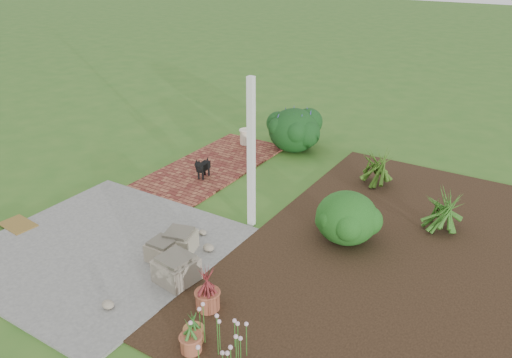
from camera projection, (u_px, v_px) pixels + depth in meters
The scene contains 19 objects.
ground at pixel (233, 222), 8.39m from camera, with size 80.00×80.00×0.00m, color #336520.
concrete_patio at pixel (101, 248), 7.64m from camera, with size 3.50×3.50×0.04m, color slate.
brick_path at pixel (214, 165), 10.54m from camera, with size 1.60×3.50×0.04m, color maroon.
garden_bed at pixel (388, 252), 7.56m from camera, with size 4.00×7.00×0.03m, color black.
veranda_post at pixel (251, 155), 7.79m from camera, with size 0.10×0.10×2.50m, color white.
stone_trough_near at pixel (176, 270), 6.80m from camera, with size 0.50×0.50×0.33m, color #726A59.
stone_trough_mid at pixel (180, 242), 7.47m from camera, with size 0.45×0.45×0.30m, color gray.
stone_trough_far at pixel (163, 251), 7.29m from camera, with size 0.40×0.40×0.27m, color gray.
coir_doormat at pixel (18, 224), 8.23m from camera, with size 0.60×0.39×0.02m, color brown.
black_dog at pixel (202, 167), 9.80m from camera, with size 0.17×0.48×0.41m.
cream_ceramic_urn at pixel (246, 137), 11.54m from camera, with size 0.26×0.26×0.35m, color beige.
evergreen_shrub at pixel (347, 216), 7.68m from camera, with size 0.96×0.96×0.82m, color #0B3A0E.
agapanthus_clump_back at pixel (443, 208), 7.95m from camera, with size 0.89×0.89×0.80m, color #0D440F, non-canonical shape.
agapanthus_clump_front at pixel (376, 164), 9.50m from camera, with size 0.96×0.96×0.85m, color #1B3D0F, non-canonical shape.
pink_flower_patch at pixel (212, 344), 5.40m from camera, with size 0.88×0.88×0.56m, color #113D0F, non-canonical shape.
terracotta_pot_bronze at pixel (208, 300), 6.31m from camera, with size 0.31×0.31×0.25m, color brown.
terracotta_pot_small_left at pixel (191, 343), 5.65m from camera, with size 0.24×0.24×0.20m, color #994E34.
terracotta_pot_small_right at pixel (194, 334), 5.79m from camera, with size 0.22×0.22×0.19m, color #AF6D3B.
purple_flowering_bush at pixel (294, 129), 11.20m from camera, with size 1.15×1.15×0.98m, color black.
Camera 1 is at (4.20, -5.97, 4.21)m, focal length 35.00 mm.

